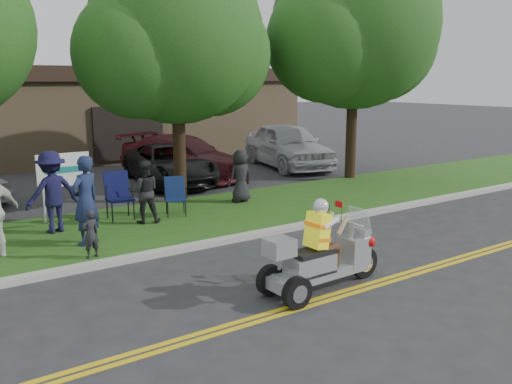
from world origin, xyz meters
TOP-DOWN VIEW (x-y plane):
  - ground at (0.00, 0.00)m, footprint 120.00×120.00m
  - centerline_near at (0.00, -0.58)m, footprint 60.00×0.10m
  - centerline_far at (0.00, -0.42)m, footprint 60.00×0.10m
  - curb at (0.00, 3.05)m, footprint 60.00×0.25m
  - grass_verge at (0.00, 5.20)m, footprint 60.00×4.00m
  - commercial_building at (2.00, 18.98)m, footprint 18.00×8.20m
  - tree_mid at (0.55, 7.23)m, footprint 5.88×4.80m
  - tree_right at (7.06, 7.03)m, footprint 6.86×5.60m
  - business_sign at (-2.90, 6.60)m, footprint 1.25×0.06m
  - trike_scooter at (-0.59, -0.17)m, footprint 2.43×0.82m
  - lawn_chair_a at (-0.45, 5.58)m, footprint 0.66×0.67m
  - lawn_chair_b at (-1.77, 6.05)m, footprint 0.66×0.68m
  - spectator_adult_left at (-3.09, 4.33)m, footprint 0.81×0.71m
  - spectator_adult_mid at (-1.41, 5.27)m, footprint 0.88×0.78m
  - spectator_chair_a at (-3.42, 5.67)m, footprint 1.29×0.89m
  - spectator_chair_b at (1.71, 5.88)m, footprint 0.74×0.51m
  - child_left at (-3.31, 3.40)m, footprint 0.39×0.29m
  - parked_car_mid at (1.50, 10.01)m, footprint 2.87×5.08m
  - parked_car_right at (2.33, 10.69)m, footprint 3.60×5.63m
  - parked_car_far_right at (6.91, 10.48)m, footprint 3.21×5.57m

SIDE VIEW (x-z plane):
  - ground at x=0.00m, z-range 0.00..0.00m
  - centerline_near at x=0.00m, z-range 0.00..0.01m
  - centerline_far at x=0.00m, z-range 0.00..0.01m
  - grass_verge at x=0.00m, z-range 0.01..0.11m
  - curb at x=0.00m, z-range 0.00..0.12m
  - trike_scooter at x=-0.59m, z-range -0.24..1.35m
  - child_left at x=-3.31m, z-range 0.10..1.06m
  - lawn_chair_a at x=-0.45m, z-range 0.17..1.13m
  - parked_car_mid at x=1.50m, z-range 0.00..1.34m
  - lawn_chair_b at x=-1.77m, z-range 0.18..1.34m
  - parked_car_right at x=2.33m, z-range 0.00..1.52m
  - spectator_chair_b at x=1.71m, z-range 0.10..1.57m
  - spectator_adult_mid at x=-1.41m, z-range 0.10..1.62m
  - parked_car_far_right at x=6.91m, z-range 0.00..1.78m
  - spectator_chair_a at x=-3.42m, z-range 0.10..1.94m
  - spectator_adult_left at x=-3.09m, z-range 0.10..1.97m
  - business_sign at x=-2.90m, z-range 0.38..2.13m
  - commercial_building at x=2.00m, z-range 0.01..4.01m
  - tree_mid at x=0.55m, z-range 0.91..7.96m
  - tree_right at x=7.06m, z-range 0.99..9.06m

